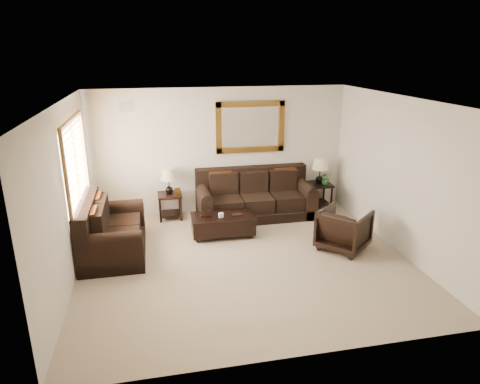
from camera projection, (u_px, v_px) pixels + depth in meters
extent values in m
cube|color=gray|center=(245.00, 260.00, 7.33)|extent=(5.50, 5.00, 0.01)
cube|color=white|center=(246.00, 100.00, 6.48)|extent=(5.50, 5.00, 0.01)
cube|color=beige|center=(220.00, 151.00, 9.23)|extent=(5.50, 0.01, 2.70)
cube|color=beige|center=(296.00, 254.00, 4.58)|extent=(5.50, 0.01, 2.70)
cube|color=beige|center=(66.00, 197.00, 6.37)|extent=(0.01, 5.00, 2.70)
cube|color=beige|center=(400.00, 175.00, 7.44)|extent=(0.01, 5.00, 2.70)
cube|color=white|center=(74.00, 168.00, 7.15)|extent=(0.01, 1.80, 1.50)
cube|color=brown|center=(71.00, 121.00, 6.90)|extent=(0.06, 1.96, 0.08)
cube|color=brown|center=(82.00, 212.00, 7.40)|extent=(0.06, 1.96, 0.08)
cube|color=brown|center=(67.00, 184.00, 6.28)|extent=(0.06, 0.08, 1.50)
cube|color=brown|center=(84.00, 155.00, 8.03)|extent=(0.06, 0.08, 1.50)
cube|color=brown|center=(77.00, 168.00, 7.15)|extent=(0.05, 0.05, 1.50)
cube|color=#532D10|center=(250.00, 127.00, 9.16)|extent=(1.50, 0.06, 1.10)
cube|color=white|center=(250.00, 127.00, 9.18)|extent=(1.26, 0.01, 0.86)
cube|color=#999999|center=(126.00, 107.00, 8.52)|extent=(0.25, 0.02, 0.18)
cube|color=black|center=(255.00, 212.00, 9.24)|extent=(2.45, 1.06, 0.20)
cube|color=black|center=(251.00, 178.00, 9.41)|extent=(2.45, 0.25, 0.50)
cube|color=black|center=(225.00, 203.00, 9.01)|extent=(0.63, 0.87, 0.30)
cube|color=black|center=(256.00, 201.00, 9.14)|extent=(0.63, 0.87, 0.30)
cube|color=black|center=(285.00, 199.00, 9.26)|extent=(0.63, 0.87, 0.30)
cube|color=black|center=(204.00, 207.00, 8.96)|extent=(0.25, 1.06, 0.59)
cylinder|color=black|center=(204.00, 194.00, 8.87)|extent=(0.25, 1.04, 0.25)
cube|color=black|center=(304.00, 200.00, 9.39)|extent=(0.25, 1.06, 0.59)
cylinder|color=black|center=(305.00, 187.00, 9.30)|extent=(0.25, 1.04, 0.25)
cube|color=#622C0C|center=(221.00, 182.00, 9.08)|extent=(0.47, 0.21, 0.48)
cube|color=#622C0C|center=(285.00, 179.00, 9.36)|extent=(0.47, 0.21, 0.48)
cube|color=black|center=(115.00, 247.00, 7.58)|extent=(1.05, 1.78, 0.20)
cube|color=black|center=(87.00, 215.00, 7.29)|extent=(0.24, 1.78, 0.50)
cube|color=black|center=(114.00, 242.00, 7.20)|extent=(0.86, 0.62, 0.30)
cube|color=black|center=(116.00, 227.00, 7.80)|extent=(0.86, 0.62, 0.30)
cube|color=black|center=(110.00, 257.00, 6.80)|extent=(1.05, 0.24, 0.59)
cylinder|color=black|center=(109.00, 240.00, 6.71)|extent=(1.03, 0.24, 0.24)
cube|color=black|center=(117.00, 221.00, 8.23)|extent=(1.05, 0.24, 0.59)
cylinder|color=black|center=(115.00, 207.00, 8.13)|extent=(1.03, 0.24, 0.24)
cube|color=#622C0C|center=(97.00, 223.00, 6.98)|extent=(0.21, 0.47, 0.48)
cube|color=#622C0C|center=(101.00, 207.00, 7.68)|extent=(0.21, 0.47, 0.48)
cube|color=black|center=(170.00, 195.00, 9.00)|extent=(0.50, 0.50, 0.05)
cube|color=black|center=(171.00, 213.00, 9.13)|extent=(0.42, 0.42, 0.03)
cylinder|color=black|center=(160.00, 211.00, 8.84)|extent=(0.05, 0.05, 0.50)
cylinder|color=black|center=(181.00, 210.00, 8.93)|extent=(0.05, 0.05, 0.50)
cylinder|color=black|center=(160.00, 204.00, 9.24)|extent=(0.05, 0.05, 0.50)
cylinder|color=black|center=(180.00, 203.00, 9.32)|extent=(0.05, 0.05, 0.50)
sphere|color=black|center=(169.00, 190.00, 8.96)|extent=(0.15, 0.15, 0.15)
cylinder|color=black|center=(169.00, 182.00, 8.91)|extent=(0.02, 0.02, 0.33)
cone|color=tan|center=(168.00, 174.00, 8.85)|extent=(0.34, 0.34, 0.24)
cube|color=#532D10|center=(178.00, 191.00, 8.91)|extent=(0.14, 0.09, 0.15)
cube|color=black|center=(319.00, 184.00, 9.63)|extent=(0.52, 0.52, 0.05)
cube|color=black|center=(318.00, 202.00, 9.76)|extent=(0.44, 0.44, 0.03)
cylinder|color=black|center=(313.00, 200.00, 9.46)|extent=(0.05, 0.05, 0.52)
cylinder|color=black|center=(331.00, 199.00, 9.55)|extent=(0.05, 0.05, 0.52)
cylinder|color=black|center=(306.00, 194.00, 9.88)|extent=(0.05, 0.05, 0.52)
cylinder|color=black|center=(324.00, 193.00, 9.97)|extent=(0.05, 0.05, 0.52)
sphere|color=black|center=(319.00, 179.00, 9.59)|extent=(0.16, 0.16, 0.16)
cylinder|color=black|center=(320.00, 172.00, 9.53)|extent=(0.02, 0.02, 0.34)
cone|color=tan|center=(320.00, 164.00, 9.47)|extent=(0.36, 0.36, 0.25)
sphere|color=black|center=(198.00, 240.00, 8.00)|extent=(0.11, 0.11, 0.11)
sphere|color=black|center=(251.00, 236.00, 8.19)|extent=(0.11, 0.11, 0.11)
sphere|color=black|center=(196.00, 231.00, 8.42)|extent=(0.11, 0.11, 0.11)
sphere|color=black|center=(245.00, 226.00, 8.61)|extent=(0.11, 0.11, 0.11)
cube|color=black|center=(223.00, 224.00, 8.24)|extent=(1.20, 0.66, 0.33)
cube|color=black|center=(223.00, 216.00, 8.19)|extent=(1.22, 0.67, 0.04)
cube|color=black|center=(206.00, 215.00, 8.17)|extent=(0.20, 0.14, 0.03)
cube|color=black|center=(237.00, 215.00, 8.20)|extent=(0.18, 0.13, 0.02)
cube|color=white|center=(221.00, 215.00, 8.08)|extent=(0.09, 0.07, 0.09)
imported|color=black|center=(344.00, 228.00, 7.63)|extent=(1.08, 1.09, 0.82)
imported|color=#1E511C|center=(326.00, 179.00, 9.52)|extent=(0.33, 0.35, 0.23)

